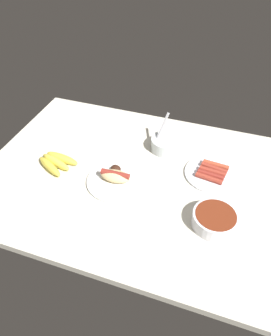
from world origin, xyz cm
name	(u,v)px	position (x,y,z in cm)	size (l,w,h in cm)	color
ground_plane	(130,177)	(0.00, 0.00, -1.50)	(120.00, 90.00, 3.00)	silver
bowl_chili	(215,219)	(-36.09, 14.25, 2.93)	(15.55, 15.55, 5.37)	white
bowl_coleslaw	(166,144)	(-9.42, -20.74, 3.19)	(13.09, 13.24, 15.33)	silver
banana_bunch	(56,162)	(31.19, 4.64, 1.77)	(17.84, 14.55, 3.72)	gold
plate_hotdog_assembled	(116,178)	(3.97, 5.59, 1.75)	(23.12, 23.12, 5.61)	white
plate_sausages	(212,173)	(-31.65, -10.70, 0.98)	(22.12, 22.12, 3.05)	white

